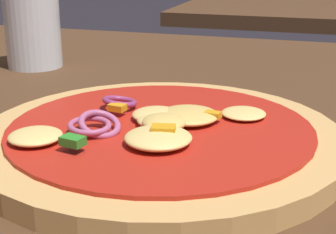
% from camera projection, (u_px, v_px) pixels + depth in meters
% --- Properties ---
extents(dining_table, '(1.22, 0.98, 0.03)m').
position_uv_depth(dining_table, '(150.00, 151.00, 0.45)').
color(dining_table, '#4C301C').
rests_on(dining_table, ground).
extents(pizza, '(0.29, 0.29, 0.03)m').
position_uv_depth(pizza, '(160.00, 136.00, 0.41)').
color(pizza, tan).
rests_on(pizza, dining_table).
extents(beer_glass, '(0.07, 0.07, 0.12)m').
position_uv_depth(beer_glass, '(33.00, 27.00, 0.67)').
color(beer_glass, silver).
rests_on(beer_glass, dining_table).
extents(background_table, '(0.78, 0.52, 0.03)m').
position_uv_depth(background_table, '(331.00, 12.00, 1.35)').
color(background_table, '#4C301C').
rests_on(background_table, ground).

